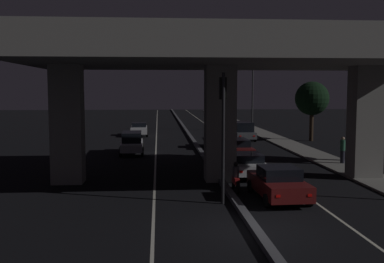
% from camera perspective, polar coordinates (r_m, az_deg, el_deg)
% --- Properties ---
extents(ground_plane, '(200.00, 200.00, 0.00)m').
position_cam_1_polar(ground_plane, '(16.43, 7.87, -12.34)').
color(ground_plane, black).
extents(lane_line_left_inner, '(0.12, 126.00, 0.00)m').
position_cam_1_polar(lane_line_left_inner, '(50.54, -4.53, -0.38)').
color(lane_line_left_inner, beige).
rests_on(lane_line_left_inner, ground_plane).
extents(lane_line_right_inner, '(0.12, 126.00, 0.00)m').
position_cam_1_polar(lane_line_right_inner, '(51.02, 3.51, -0.32)').
color(lane_line_right_inner, beige).
rests_on(lane_line_right_inner, ground_plane).
extents(median_divider, '(0.34, 126.00, 0.21)m').
position_cam_1_polar(median_divider, '(50.65, -0.49, -0.23)').
color(median_divider, '#4C4C51').
rests_on(median_divider, ground_plane).
extents(sidewalk_right, '(2.37, 126.00, 0.12)m').
position_cam_1_polar(sidewalk_right, '(45.15, 10.89, -1.05)').
color(sidewalk_right, slate).
rests_on(sidewalk_right, ground_plane).
extents(elevated_overpass, '(21.02, 11.73, 8.74)m').
position_cam_1_polar(elevated_overpass, '(24.50, 3.62, 9.38)').
color(elevated_overpass, gray).
rests_on(elevated_overpass, ground_plane).
extents(traffic_light_left_of_median, '(0.30, 0.49, 5.71)m').
position_cam_1_polar(traffic_light_left_of_median, '(19.43, 3.95, 2.05)').
color(traffic_light_left_of_median, black).
rests_on(traffic_light_left_of_median, ground_plane).
extents(street_lamp, '(2.53, 0.32, 8.04)m').
position_cam_1_polar(street_lamp, '(55.21, 7.33, 5.04)').
color(street_lamp, '#2D2D30').
rests_on(street_lamp, ground_plane).
extents(car_dark_red_lead, '(2.16, 4.46, 1.50)m').
position_cam_1_polar(car_dark_red_lead, '(20.92, 10.90, -6.43)').
color(car_dark_red_lead, '#591414').
rests_on(car_dark_red_lead, ground_plane).
extents(car_white_second, '(2.08, 4.39, 1.35)m').
position_cam_1_polar(car_white_second, '(26.16, 6.88, -4.08)').
color(car_white_second, silver).
rests_on(car_white_second, ground_plane).
extents(car_dark_red_third, '(2.06, 4.82, 1.56)m').
position_cam_1_polar(car_dark_red_third, '(31.85, 5.55, -2.25)').
color(car_dark_red_third, '#591414').
rests_on(car_dark_red_third, ground_plane).
extents(car_grey_fourth, '(2.18, 4.00, 1.48)m').
position_cam_1_polar(car_grey_fourth, '(38.84, 3.15, -0.95)').
color(car_grey_fourth, '#515459').
rests_on(car_grey_fourth, ground_plane).
extents(car_grey_fifth, '(2.07, 4.51, 1.83)m').
position_cam_1_polar(car_grey_fifth, '(44.92, 6.49, 0.13)').
color(car_grey_fifth, '#515459').
rests_on(car_grey_fifth, ground_plane).
extents(car_white_lead_oncoming, '(1.92, 4.70, 1.71)m').
position_cam_1_polar(car_white_lead_oncoming, '(35.41, -7.63, -1.37)').
color(car_white_lead_oncoming, silver).
rests_on(car_white_lead_oncoming, ground_plane).
extents(car_white_second_oncoming, '(2.01, 4.42, 1.43)m').
position_cam_1_polar(car_white_second_oncoming, '(49.30, -6.74, 0.32)').
color(car_white_second_oncoming, silver).
rests_on(car_white_second_oncoming, ground_plane).
extents(motorcycle_red_filtering_near, '(0.32, 1.83, 1.46)m').
position_cam_1_polar(motorcycle_red_filtering_near, '(22.31, 5.58, -5.96)').
color(motorcycle_red_filtering_near, black).
rests_on(motorcycle_red_filtering_near, ground_plane).
extents(motorcycle_black_filtering_mid, '(0.33, 1.70, 1.37)m').
position_cam_1_polar(motorcycle_black_filtering_mid, '(29.72, 3.44, -3.19)').
color(motorcycle_black_filtering_mid, black).
rests_on(motorcycle_black_filtering_mid, ground_plane).
extents(pedestrian_on_sidewalk, '(0.34, 0.34, 1.77)m').
position_cam_1_polar(pedestrian_on_sidewalk, '(31.45, 18.59, -2.21)').
color(pedestrian_on_sidewalk, black).
rests_on(pedestrian_on_sidewalk, sidewalk_right).
extents(roadside_tree_kerbside_near, '(3.16, 3.16, 5.56)m').
position_cam_1_polar(roadside_tree_kerbside_near, '(32.72, 22.28, 3.09)').
color(roadside_tree_kerbside_near, '#2D2116').
rests_on(roadside_tree_kerbside_near, ground_plane).
extents(roadside_tree_kerbside_mid, '(3.28, 3.28, 5.81)m').
position_cam_1_polar(roadside_tree_kerbside_mid, '(45.22, 15.00, 4.04)').
color(roadside_tree_kerbside_mid, '#2D2116').
rests_on(roadside_tree_kerbside_mid, ground_plane).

